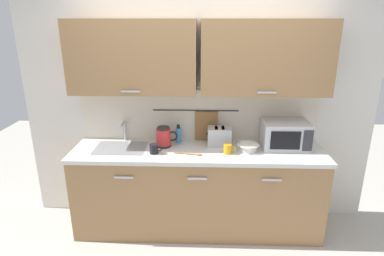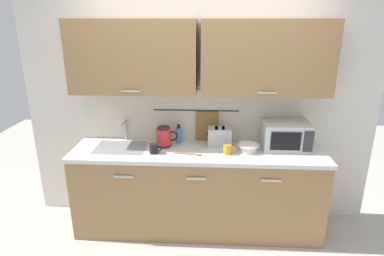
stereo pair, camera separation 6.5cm
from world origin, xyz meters
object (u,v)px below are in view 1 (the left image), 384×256
at_px(microwave, 285,135).
at_px(mug_by_kettle, 228,149).
at_px(electric_kettle, 164,137).
at_px(wooden_spoon, 191,154).
at_px(mug_near_sink, 154,149).
at_px(toaster, 219,136).
at_px(dish_soap_bottle, 178,135).
at_px(mixing_bowl, 248,147).

distance_m(microwave, mug_by_kettle, 0.62).
height_order(electric_kettle, mug_by_kettle, electric_kettle).
bearing_deg(wooden_spoon, mug_near_sink, 177.58).
bearing_deg(microwave, mug_by_kettle, -162.06).
bearing_deg(wooden_spoon, microwave, 13.78).
relative_size(toaster, mug_by_kettle, 2.13).
xyz_separation_m(dish_soap_bottle, wooden_spoon, (0.15, -0.32, -0.08)).
relative_size(electric_kettle, toaster, 0.89).
relative_size(electric_kettle, wooden_spoon, 0.82).
distance_m(mixing_bowl, mug_by_kettle, 0.21).
distance_m(mug_by_kettle, wooden_spoon, 0.36).
xyz_separation_m(electric_kettle, mug_by_kettle, (0.64, -0.17, -0.05)).
distance_m(mixing_bowl, toaster, 0.32).
bearing_deg(wooden_spoon, electric_kettle, 144.13).
bearing_deg(toaster, wooden_spoon, -136.89).
xyz_separation_m(dish_soap_bottle, mixing_bowl, (0.71, -0.21, -0.04)).
bearing_deg(electric_kettle, mug_by_kettle, -14.69).
bearing_deg(mixing_bowl, microwave, 17.71).
bearing_deg(toaster, mug_by_kettle, -71.11).
bearing_deg(mixing_bowl, dish_soap_bottle, 163.17).
height_order(electric_kettle, toaster, electric_kettle).
xyz_separation_m(dish_soap_bottle, toaster, (0.43, -0.06, 0.01)).
height_order(electric_kettle, mixing_bowl, electric_kettle).
distance_m(mixing_bowl, wooden_spoon, 0.57).
height_order(dish_soap_bottle, mug_by_kettle, dish_soap_bottle).
relative_size(mug_near_sink, toaster, 0.47).
bearing_deg(electric_kettle, mixing_bowl, -6.81).
height_order(dish_soap_bottle, mixing_bowl, dish_soap_bottle).
bearing_deg(mug_near_sink, dish_soap_bottle, 54.94).
xyz_separation_m(dish_soap_bottle, mug_near_sink, (-0.22, -0.31, -0.04)).
relative_size(dish_soap_bottle, mug_near_sink, 1.63).
distance_m(dish_soap_bottle, toaster, 0.43).
height_order(microwave, wooden_spoon, microwave).
xyz_separation_m(microwave, dish_soap_bottle, (-1.09, 0.09, -0.05)).
relative_size(toaster, wooden_spoon, 0.93).
bearing_deg(mug_by_kettle, mug_near_sink, -177.98).
xyz_separation_m(toaster, mug_by_kettle, (0.08, -0.22, -0.05)).
bearing_deg(mug_near_sink, mixing_bowl, 5.76).
height_order(mug_near_sink, mug_by_kettle, same).
bearing_deg(mug_near_sink, electric_kettle, 68.99).
relative_size(mug_near_sink, mug_by_kettle, 1.00).
xyz_separation_m(microwave, toaster, (-0.66, 0.03, -0.04)).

